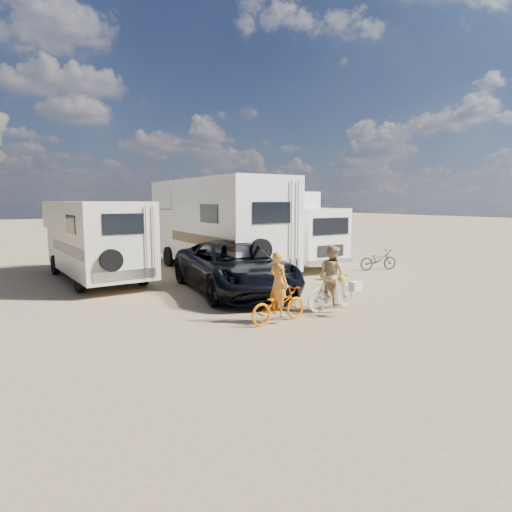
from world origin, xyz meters
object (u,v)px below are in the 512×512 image
box_truck (281,228)px  dark_suv (234,267)px  rv_main (217,226)px  bike_woman (332,292)px  rider_man (278,291)px  rider_woman (332,281)px  bike_parked (378,260)px  rv_left (94,241)px  bike_man (278,305)px  cooler (250,275)px  crate (329,275)px

box_truck → dark_suv: size_ratio=1.21×
rv_main → bike_woman: rv_main is taller
rider_man → rider_woman: rider_woman is taller
dark_suv → bike_parked: (7.48, 0.68, -0.38)m
rv_left → bike_woman: 9.43m
box_truck → bike_man: 10.00m
rv_left → bike_man: (2.60, -8.44, -1.04)m
bike_man → bike_woman: bearing=-89.5°
dark_suv → rider_woman: dark_suv is taller
rv_left → bike_man: 8.89m
bike_man → rider_man: (0.00, 0.00, 0.36)m
rv_main → dark_suv: rv_main is taller
rv_main → rider_man: (-2.22, -7.74, -1.14)m
rv_main → rv_left: size_ratio=1.17×
bike_man → rider_man: bearing=-0.0°
box_truck → bike_parked: size_ratio=4.26×
rv_left → rider_man: 8.86m
bike_woman → rv_main: bearing=-4.7°
box_truck → bike_woman: bearing=-114.6°
rv_left → box_truck: (8.31, -0.33, 0.22)m
rider_man → cooler: rider_man is taller
bike_woman → rider_woman: bearing=-92.5°
cooler → crate: 3.00m
dark_suv → bike_parked: 7.53m
rv_main → bike_parked: 7.08m
bike_woman → cooler: 4.90m
rv_main → crate: size_ratio=20.26×
box_truck → dark_suv: box_truck is taller
bike_man → bike_woman: bike_woman is taller
bike_parked → crate: size_ratio=4.15×
box_truck → bike_woman: (-3.78, -7.88, -1.18)m
box_truck → bike_man: box_truck is taller
dark_suv → cooler: bearing=51.3°
rv_left → bike_parked: (10.89, -4.03, -1.03)m
bike_woman → rider_man: size_ratio=1.08×
bike_man → crate: size_ratio=4.09×
rv_left → rider_woman: 9.40m
box_truck → rider_woman: size_ratio=4.48×
bike_parked → cooler: size_ratio=2.80×
box_truck → rider_man: size_ratio=4.54×
rider_man → cooler: (2.26, 5.11, -0.55)m
bike_parked → crate: 3.40m
bike_woman → dark_suv: bearing=15.4°
box_truck → rider_man: box_truck is taller
rider_man → bike_woman: bearing=-89.5°
crate → rv_main: bearing=124.7°
rv_main → crate: 5.12m
box_truck → cooler: box_truck is taller
dark_suv → bike_woman: bearing=-64.2°
bike_parked → cooler: 6.07m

